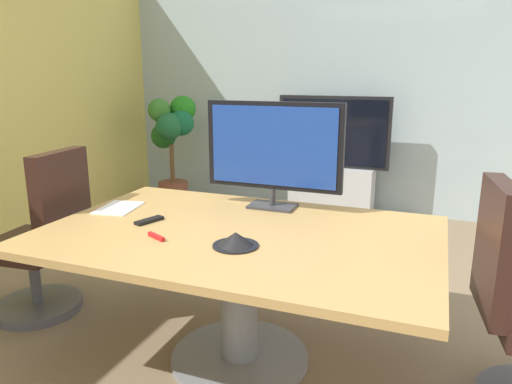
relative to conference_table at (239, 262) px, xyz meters
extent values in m
plane|color=#7A664C|center=(0.14, 0.02, -0.58)|extent=(7.48, 7.48, 0.00)
cube|color=#9EB2B7|center=(0.14, 3.26, 0.79)|extent=(5.80, 0.10, 2.74)
cube|color=#B2894C|center=(0.00, 0.00, 0.15)|extent=(2.03, 1.33, 0.04)
cylinder|color=slate|center=(0.00, 0.00, -0.23)|extent=(0.20, 0.20, 0.71)
cylinder|color=slate|center=(0.00, 0.00, -0.57)|extent=(0.76, 0.76, 0.03)
cylinder|color=#4C4C51|center=(-1.48, 0.03, -0.55)|extent=(0.56, 0.56, 0.06)
cylinder|color=#4C4C51|center=(-1.48, 0.03, -0.34)|extent=(0.07, 0.07, 0.36)
cube|color=black|center=(-1.48, 0.03, -0.12)|extent=(0.52, 0.52, 0.10)
cube|color=black|center=(-1.21, 0.05, 0.21)|extent=(0.13, 0.46, 0.60)
cube|color=black|center=(-1.48, 0.29, 0.00)|extent=(0.28, 0.08, 0.03)
cube|color=black|center=(-1.43, -0.23, 0.00)|extent=(0.28, 0.08, 0.03)
cube|color=black|center=(1.21, 0.09, 0.21)|extent=(0.14, 0.46, 0.60)
cube|color=#333338|center=(0.02, 0.48, 0.18)|extent=(0.28, 0.18, 0.02)
cylinder|color=#333338|center=(0.02, 0.48, 0.24)|extent=(0.04, 0.04, 0.10)
cube|color=black|center=(0.02, 0.50, 0.55)|extent=(0.84, 0.04, 0.52)
cube|color=navy|center=(0.02, 0.48, 0.55)|extent=(0.77, 0.01, 0.47)
cube|color=#B7BABC|center=(-0.13, 2.91, -0.31)|extent=(0.90, 0.36, 0.55)
cube|color=black|center=(-0.13, 2.89, 0.35)|extent=(1.20, 0.06, 0.76)
cube|color=black|center=(-0.13, 2.85, 0.35)|extent=(1.12, 0.01, 0.69)
cylinder|color=brown|center=(-1.95, 2.58, -0.43)|extent=(0.34, 0.34, 0.30)
cylinder|color=brown|center=(-1.95, 2.58, -0.06)|extent=(0.05, 0.05, 0.44)
sphere|color=#145E36|center=(-1.83, 2.61, 0.41)|extent=(0.29, 0.29, 0.29)
sphere|color=#227E1C|center=(-1.87, 2.74, 0.56)|extent=(0.30, 0.30, 0.30)
sphere|color=#1F5F1E|center=(-2.13, 2.70, 0.24)|extent=(0.29, 0.29, 0.29)
sphere|color=#327328|center=(-2.04, 2.50, 0.55)|extent=(0.26, 0.26, 0.26)
sphere|color=#1D5D32|center=(-1.91, 2.49, 0.38)|extent=(0.30, 0.30, 0.30)
cone|color=black|center=(0.07, -0.21, 0.21)|extent=(0.19, 0.19, 0.07)
cylinder|color=black|center=(0.07, -0.21, 0.17)|extent=(0.22, 0.22, 0.01)
cube|color=black|center=(-0.52, -0.04, 0.18)|extent=(0.10, 0.18, 0.02)
cube|color=red|center=(-0.34, -0.25, 0.18)|extent=(0.13, 0.08, 0.02)
cube|color=white|center=(-0.84, 0.12, 0.17)|extent=(0.26, 0.33, 0.01)
camera|label=1|loc=(0.93, -2.16, 0.97)|focal=33.45mm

